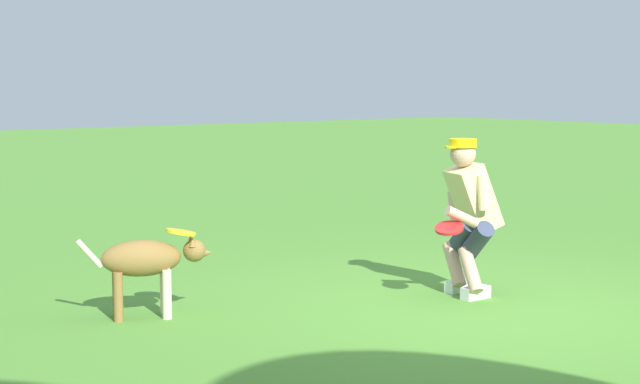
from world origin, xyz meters
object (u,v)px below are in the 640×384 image
dog (148,262)px  frisbee_held (449,228)px  frisbee_flying (181,232)px  person (469,212)px

dog → frisbee_held: 2.35m
dog → frisbee_flying: size_ratio=4.14×
frisbee_flying → frisbee_held: (-1.88, 0.93, -0.03)m
person → frisbee_flying: bearing=-1.7°
frisbee_flying → person: bearing=160.4°
dog → frisbee_flying: 0.33m
dog → frisbee_held: size_ratio=4.15×
dog → frisbee_held: frisbee_held is taller
person → frisbee_flying: (2.24, -0.80, -0.06)m
frisbee_flying → frisbee_held: 2.10m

